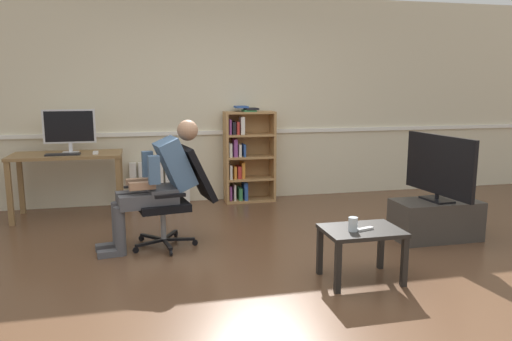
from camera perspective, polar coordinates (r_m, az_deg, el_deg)
The scene contains 15 objects.
ground_plane at distance 4.24m, azimuth 0.64°, elevation -11.43°, with size 18.00×18.00×0.00m, color brown.
back_wall at distance 6.55m, azimuth -4.90°, elevation 8.24°, with size 12.00×0.13×2.70m.
computer_desk at distance 6.11m, azimuth -21.26°, elevation 0.83°, with size 1.24×0.61×0.76m.
imac_monitor at distance 6.14m, azimuth -21.04°, elevation 4.70°, with size 0.59×0.14×0.51m.
keyboard at distance 5.96m, azimuth -21.70°, elevation 1.77°, with size 0.38×0.12×0.02m, color black.
computer_mouse at distance 5.94m, azimuth -18.29°, elevation 2.00°, with size 0.06×0.10×0.03m, color white.
bookshelf at distance 6.48m, azimuth -1.20°, elevation 1.64°, with size 0.67×0.29×1.27m.
radiator at distance 6.50m, azimuth -11.17°, elevation -1.43°, with size 0.77×0.08×0.56m.
office_chair at distance 4.77m, azimuth -9.08°, elevation -2.56°, with size 0.82×0.63×0.97m.
person_seated at distance 4.70m, azimuth -11.33°, elevation -1.19°, with size 1.00×0.47×1.22m.
tv_stand at distance 5.28m, azimuth 20.28°, elevation -5.43°, with size 0.86×0.43×0.40m.
tv_screen at distance 5.17m, azimuth 20.67°, elevation 0.43°, with size 0.23×0.97×0.66m.
coffee_table at distance 3.99m, azimuth 12.26°, elevation -7.67°, with size 0.61×0.45×0.43m.
drinking_glass at distance 3.88m, azimuth 11.30°, elevation -6.19°, with size 0.07×0.07×0.11m, color silver.
spare_remote at distance 3.93m, azimuth 12.65°, elevation -6.69°, with size 0.04×0.15×0.02m, color white.
Camera 1 is at (-0.94, -3.83, 1.56)m, focal length 34.12 mm.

